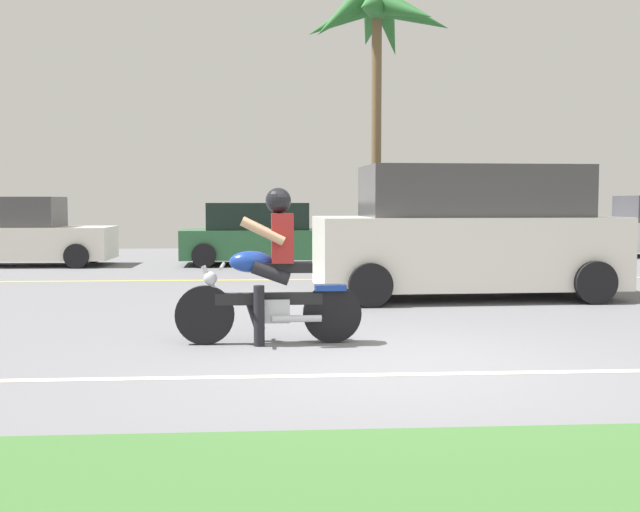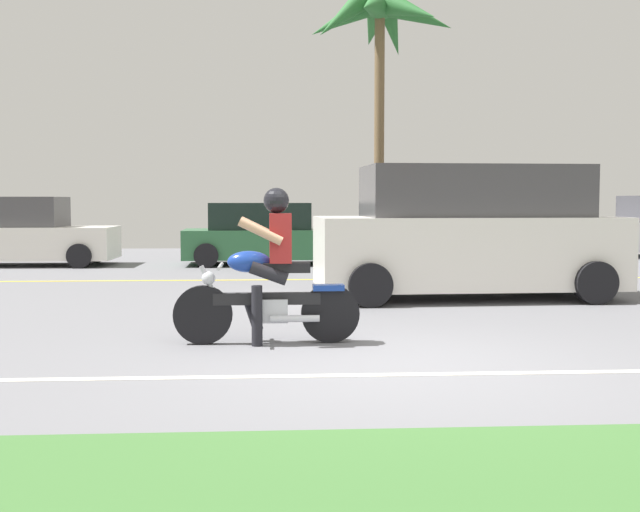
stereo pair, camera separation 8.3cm
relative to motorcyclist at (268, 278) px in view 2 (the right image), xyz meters
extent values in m
cube|color=slate|center=(1.10, 1.83, -0.72)|extent=(56.00, 30.00, 0.04)
cube|color=silver|center=(1.10, -1.59, -0.70)|extent=(50.40, 0.12, 0.01)
cube|color=yellow|center=(1.10, 6.67, -0.70)|extent=(50.40, 0.12, 0.01)
cylinder|color=black|center=(-0.70, 0.00, -0.39)|extent=(0.63, 0.10, 0.63)
cylinder|color=black|center=(0.66, 0.01, -0.39)|extent=(0.63, 0.10, 0.63)
cylinder|color=#B7BAC1|center=(-0.59, 0.00, -0.13)|extent=(0.28, 0.05, 0.55)
cube|color=black|center=(-0.02, 0.00, -0.22)|extent=(1.14, 0.12, 0.13)
cube|color=#B7BAC1|center=(0.03, 0.00, -0.35)|extent=(0.34, 0.21, 0.25)
ellipsoid|color=navy|center=(-0.21, 0.00, 0.18)|extent=(0.46, 0.25, 0.23)
cube|color=black|center=(0.19, 0.01, 0.11)|extent=(0.50, 0.23, 0.10)
cube|color=navy|center=(0.64, 0.01, -0.11)|extent=(0.34, 0.17, 0.06)
cylinder|color=#B7BAC1|center=(-0.51, 0.00, 0.13)|extent=(0.04, 0.65, 0.04)
sphere|color=#B7BAC1|center=(-0.64, 0.00, 0.00)|extent=(0.15, 0.15, 0.15)
cylinder|color=#B7BAC1|center=(0.28, -0.12, -0.42)|extent=(0.52, 0.08, 0.07)
cube|color=maroon|center=(0.13, 0.01, 0.43)|extent=(0.23, 0.34, 0.52)
sphere|color=black|center=(0.09, 0.00, 0.82)|extent=(0.27, 0.27, 0.27)
cylinder|color=black|center=(0.00, 0.11, 0.06)|extent=(0.42, 0.14, 0.26)
cylinder|color=black|center=(0.00, -0.10, 0.06)|extent=(0.42, 0.14, 0.26)
cylinder|color=black|center=(-0.12, -0.14, -0.38)|extent=(0.12, 0.12, 0.64)
cylinder|color=black|center=(-0.17, 0.13, -0.42)|extent=(0.21, 0.12, 0.35)
cylinder|color=tan|center=(-0.08, 0.21, 0.51)|extent=(0.47, 0.10, 0.30)
cylinder|color=tan|center=(-0.08, -0.21, 0.51)|extent=(0.47, 0.10, 0.30)
cube|color=white|center=(3.09, 3.75, 0.02)|extent=(4.74, 2.06, 1.10)
cube|color=#444346|center=(3.18, 3.75, 0.97)|extent=(3.42, 1.74, 0.80)
cylinder|color=black|center=(4.73, 4.76, -0.38)|extent=(0.65, 0.24, 0.64)
cylinder|color=black|center=(1.37, 4.63, -0.38)|extent=(0.65, 0.24, 0.64)
cylinder|color=black|center=(4.80, 2.87, -0.38)|extent=(0.65, 0.24, 0.64)
cylinder|color=black|center=(1.44, 2.75, -0.38)|extent=(0.65, 0.24, 0.64)
cylinder|color=black|center=(5.52, 3.84, 0.08)|extent=(0.22, 0.58, 0.58)
cube|color=white|center=(-5.90, 10.39, -0.17)|extent=(4.43, 1.69, 0.76)
cube|color=#444346|center=(-6.17, 10.39, 0.56)|extent=(2.58, 1.44, 0.70)
cylinder|color=black|center=(-4.32, 9.55, -0.42)|extent=(0.56, 0.19, 0.56)
cylinder|color=black|center=(-4.30, 11.20, -0.42)|extent=(0.56, 0.19, 0.56)
cube|color=#2D663D|center=(-0.01, 10.40, -0.21)|extent=(4.15, 1.82, 0.69)
cube|color=black|center=(-0.26, 10.39, 0.46)|extent=(2.42, 1.53, 0.63)
cylinder|color=black|center=(-1.46, 9.51, -0.42)|extent=(0.56, 0.19, 0.56)
cylinder|color=black|center=(1.49, 9.58, -0.42)|extent=(0.56, 0.19, 0.56)
cylinder|color=black|center=(-1.51, 11.22, -0.42)|extent=(0.56, 0.19, 0.56)
cylinder|color=black|center=(1.44, 11.29, -0.42)|extent=(0.56, 0.19, 0.56)
cube|color=#232328|center=(4.71, 11.63, -0.22)|extent=(3.91, 1.89, 0.65)
cube|color=black|center=(4.94, 11.62, 0.40)|extent=(2.29, 1.58, 0.60)
cylinder|color=black|center=(6.13, 12.44, -0.42)|extent=(0.57, 0.20, 0.56)
cylinder|color=black|center=(3.37, 12.55, -0.42)|extent=(0.57, 0.20, 0.56)
cylinder|color=black|center=(6.05, 10.71, -0.42)|extent=(0.57, 0.20, 0.56)
cylinder|color=black|center=(3.29, 10.83, -0.42)|extent=(0.57, 0.20, 0.56)
cylinder|color=black|center=(9.22, 13.23, -0.42)|extent=(0.57, 0.20, 0.56)
cylinder|color=black|center=(9.29, 11.54, -0.42)|extent=(0.57, 0.20, 0.56)
cylinder|color=brown|center=(3.06, 13.56, 2.76)|extent=(0.28, 0.28, 6.92)
sphere|color=#28662D|center=(3.06, 13.56, 6.22)|extent=(0.73, 0.73, 0.73)
cone|color=#28662D|center=(4.03, 13.46, 5.97)|extent=(2.37, 1.01, 1.49)
cone|color=#28662D|center=(3.50, 14.43, 5.97)|extent=(1.62, 2.15, 2.14)
cone|color=#28662D|center=(3.02, 14.54, 5.97)|extent=(0.86, 2.32, 1.58)
cone|color=#28662D|center=(2.13, 13.87, 5.97)|extent=(2.43, 1.47, 1.59)
cone|color=#28662D|center=(2.13, 13.24, 5.97)|extent=(2.30, 1.44, 1.99)
cone|color=#28662D|center=(2.73, 12.64, 5.97)|extent=(1.51, 2.42, 1.30)
cone|color=#28662D|center=(3.65, 12.79, 5.97)|extent=(2.03, 2.30, 1.52)
camera|label=1|loc=(-0.04, -8.23, 0.82)|focal=43.53mm
camera|label=2|loc=(0.04, -8.23, 0.82)|focal=43.53mm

